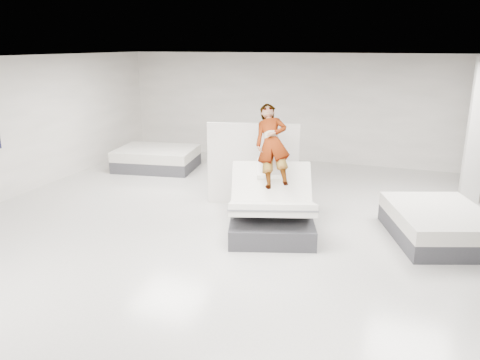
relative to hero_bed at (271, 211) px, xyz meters
The scene contains 8 objects.
room 1.74m from the hero_bed, 101.02° to the right, with size 14.00×14.04×3.20m.
hero_bed is the anchor object (origin of this frame).
person 0.96m from the hero_bed, 107.24° to the left, with size 0.63×0.42×1.74m, color slate.
remote 0.72m from the hero_bed, 11.74° to the left, with size 0.05×0.14×0.03m, color black.
divider_panel 1.69m from the hero_bed, 120.87° to the left, with size 2.00×0.09×1.82m, color white.
flat_bed_right_far 3.05m from the hero_bed, 12.05° to the left, with size 2.18×2.50×0.58m.
flat_bed_left_far 5.52m from the hero_bed, 142.22° to the left, with size 2.38×1.92×0.59m.
column 5.11m from the hero_bed, 40.92° to the left, with size 0.40×0.40×3.20m, color silver.
Camera 1 is at (2.48, -6.82, 3.46)m, focal length 35.00 mm.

